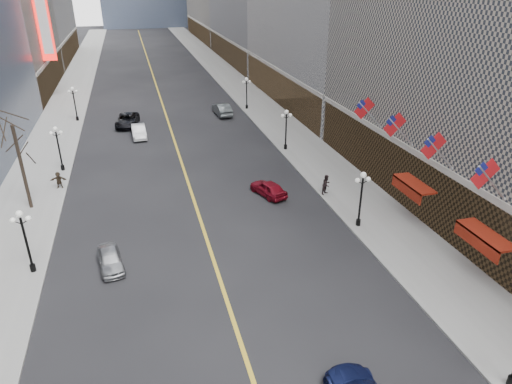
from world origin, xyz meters
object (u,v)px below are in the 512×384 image
streetlamp_west_1 (25,235)px  car_nb_near (110,259)px  car_sb_far (222,109)px  streetlamp_west_2 (58,144)px  streetlamp_east_2 (286,125)px  streetlamp_east_3 (247,90)px  car_nb_far (127,120)px  streetlamp_west_3 (74,100)px  streetlamp_east_1 (361,194)px  car_sb_mid (268,188)px  car_nb_mid (139,131)px

streetlamp_west_1 → car_nb_near: streetlamp_west_1 is taller
car_sb_far → streetlamp_west_2: bearing=35.3°
streetlamp_east_2 → streetlamp_east_3: size_ratio=1.00×
streetlamp_east_2 → streetlamp_west_1: bearing=-142.7°
car_nb_far → car_nb_near: bearing=-84.7°
streetlamp_east_3 → car_nb_near: 41.20m
streetlamp_east_2 → streetlamp_west_2: (-23.60, 0.00, 0.00)m
streetlamp_east_2 → streetlamp_west_3: bearing=142.7°
streetlamp_west_3 → car_nb_near: size_ratio=1.18×
streetlamp_west_1 → car_nb_near: bearing=-7.7°
streetlamp_west_3 → car_nb_near: bearing=-82.3°
streetlamp_east_2 → car_nb_far: (-17.07, 14.06, -2.10)m
car_nb_near → car_nb_far: bearing=78.9°
streetlamp_west_1 → car_nb_far: streetlamp_west_1 is taller
streetlamp_east_1 → streetlamp_east_3: (0.00, 36.00, 0.00)m
streetlamp_west_3 → streetlamp_east_3: bearing=0.0°
car_nb_near → car_sb_mid: car_sb_mid is taller
streetlamp_east_2 → car_sb_mid: streetlamp_east_2 is taller
car_nb_near → streetlamp_east_3: bearing=54.7°
streetlamp_east_1 → streetlamp_west_2: size_ratio=1.00×
car_nb_far → car_sb_far: (12.95, 1.79, 0.05)m
car_nb_mid → car_nb_far: 5.27m
streetlamp_west_1 → car_sb_mid: (18.41, 7.28, -2.21)m
streetlamp_west_1 → streetlamp_west_2: (0.00, 18.00, 0.00)m
car_nb_near → streetlamp_west_2: bearing=96.6°
car_nb_near → car_nb_far: (1.57, 32.74, 0.14)m
streetlamp_east_1 → streetlamp_west_3: bearing=123.2°
streetlamp_east_2 → streetlamp_west_2: size_ratio=1.00×
car_nb_mid → car_sb_far: bearing=28.2°
streetlamp_east_1 → car_nb_mid: (-15.79, 26.96, -2.15)m
streetlamp_west_2 → car_nb_mid: 12.08m
streetlamp_west_2 → car_sb_mid: 21.42m
streetlamp_east_2 → streetlamp_west_3: 29.68m
streetlamp_west_3 → car_nb_near: 37.07m
streetlamp_west_2 → car_sb_far: bearing=39.1°
streetlamp_west_1 → car_nb_mid: bearing=73.8°
car_sb_mid → car_sb_far: 26.59m
streetlamp_west_3 → car_nb_mid: streetlamp_west_3 is taller
streetlamp_west_2 → car_nb_near: 19.45m
car_nb_near → streetlamp_west_1: bearing=164.0°
streetlamp_east_1 → car_nb_far: streetlamp_east_1 is taller
streetlamp_west_1 → streetlamp_east_2: bearing=37.3°
streetlamp_west_2 → streetlamp_west_3: bearing=90.0°
streetlamp_west_2 → streetlamp_east_2: bearing=0.0°
streetlamp_west_2 → car_sb_far: size_ratio=0.88×
streetlamp_east_1 → car_sb_mid: 9.21m
car_nb_mid → car_sb_mid: 22.35m
car_sb_far → streetlamp_east_1: bearing=93.1°
car_sb_mid → streetlamp_east_2: bearing=-135.7°
streetlamp_west_2 → car_sb_far: (19.48, 15.85, -2.06)m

